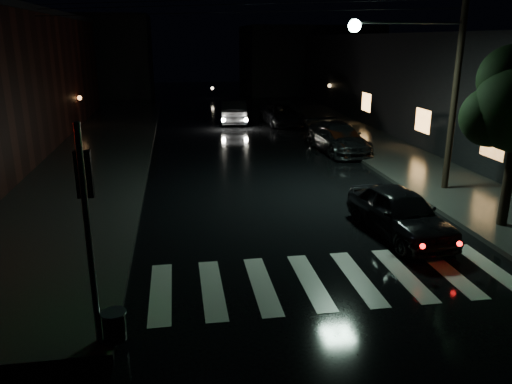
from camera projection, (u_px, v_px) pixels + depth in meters
name	position (u px, v px, depth m)	size (l,w,h in m)	color
ground	(214.00, 299.00, 11.34)	(120.00, 120.00, 0.00)	black
sidewalk_left	(86.00, 161.00, 23.77)	(6.00, 44.00, 0.15)	#282826
sidewalk_right	(384.00, 151.00, 26.04)	(4.00, 44.00, 0.15)	#282826
building_right	(471.00, 85.00, 30.01)	(10.00, 40.00, 6.00)	black
building_far_left	(81.00, 56.00, 51.12)	(14.00, 10.00, 8.00)	black
building_far_right	(308.00, 59.00, 54.89)	(14.00, 10.00, 7.00)	black
crosswalk	(334.00, 279.00, 12.26)	(9.00, 3.00, 0.01)	beige
signal_pole_corner	(102.00, 273.00, 9.19)	(0.68, 0.61, 4.20)	slate
utility_pole	(441.00, 70.00, 17.93)	(4.92, 0.44, 8.00)	black
parked_car_a	(400.00, 213.00, 14.83)	(1.71, 4.26, 1.45)	black
parked_car_b	(340.00, 141.00, 25.56)	(1.39, 3.99, 1.31)	black
parked_car_c	(338.00, 138.00, 25.90)	(2.10, 5.17, 1.50)	black
parked_car_d	(282.00, 115.00, 34.05)	(2.28, 4.94, 1.37)	black
oncoming_car	(234.00, 112.00, 34.88)	(1.69, 4.85, 1.60)	black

